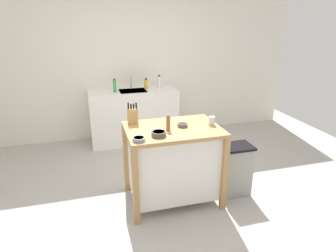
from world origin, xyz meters
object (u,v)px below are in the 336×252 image
(bottle_hand_soap, at_px, (159,82))
(bowl_stoneware_deep, at_px, (183,125))
(bowl_ceramic_wide, at_px, (139,139))
(drinking_cup, at_px, (212,121))
(sink_faucet, at_px, (131,82))
(kitchen_island, at_px, (173,160))
(pepper_grinder, at_px, (168,123))
(knife_block, at_px, (133,116))
(trash_bin, at_px, (235,169))
(bottle_spray_cleaner, at_px, (115,86))
(bottle_dish_soap, at_px, (146,84))
(bowl_ceramic_small, at_px, (159,134))

(bottle_hand_soap, bearing_deg, bowl_stoneware_deep, -96.58)
(bowl_stoneware_deep, bearing_deg, bowl_ceramic_wide, -153.59)
(bowl_ceramic_wide, xyz_separation_m, drinking_cup, (0.86, 0.24, 0.03))
(sink_faucet, height_order, bottle_hand_soap, bottle_hand_soap)
(drinking_cup, distance_m, bottle_hand_soap, 1.98)
(kitchen_island, relative_size, drinking_cup, 10.61)
(bowl_ceramic_wide, bearing_deg, pepper_grinder, 29.87)
(knife_block, relative_size, trash_bin, 0.39)
(kitchen_island, relative_size, bottle_hand_soap, 4.55)
(kitchen_island, distance_m, trash_bin, 0.78)
(bowl_stoneware_deep, height_order, sink_faucet, sink_faucet)
(bottle_spray_cleaner, relative_size, bottle_dish_soap, 1.22)
(knife_block, height_order, bowl_stoneware_deep, knife_block)
(kitchen_island, xyz_separation_m, trash_bin, (0.75, -0.08, -0.18))
(kitchen_island, height_order, bowl_ceramic_wide, bowl_ceramic_wide)
(knife_block, relative_size, bowl_ceramic_small, 1.63)
(kitchen_island, bearing_deg, bottle_dish_soap, 86.97)
(drinking_cup, height_order, pepper_grinder, pepper_grinder)
(bowl_ceramic_small, distance_m, pepper_grinder, 0.20)
(trash_bin, bearing_deg, sink_faucet, 112.75)
(trash_bin, relative_size, bottle_hand_soap, 2.79)
(kitchen_island, distance_m, bowl_ceramic_wide, 0.65)
(trash_bin, bearing_deg, bottle_spray_cleaner, 121.73)
(bottle_hand_soap, bearing_deg, kitchen_island, -99.79)
(bowl_stoneware_deep, distance_m, bottle_dish_soap, 1.93)
(bowl_ceramic_small, bearing_deg, bottle_dish_soap, 81.72)
(trash_bin, height_order, bottle_dish_soap, bottle_dish_soap)
(bowl_ceramic_small, height_order, bottle_spray_cleaner, bottle_spray_cleaner)
(bowl_ceramic_small, distance_m, drinking_cup, 0.67)
(drinking_cup, relative_size, bottle_spray_cleaner, 0.44)
(kitchen_island, bearing_deg, bowl_ceramic_small, -136.98)
(pepper_grinder, bearing_deg, bowl_stoneware_deep, 19.10)
(bottle_dish_soap, bearing_deg, sink_faucet, 155.71)
(sink_faucet, bearing_deg, trash_bin, -67.25)
(bowl_stoneware_deep, distance_m, bowl_ceramic_wide, 0.60)
(bowl_ceramic_small, height_order, drinking_cup, drinking_cup)
(kitchen_island, bearing_deg, sink_faucet, 93.77)
(sink_faucet, bearing_deg, bowl_ceramic_small, -91.87)
(kitchen_island, height_order, bowl_stoneware_deep, bowl_stoneware_deep)
(kitchen_island, distance_m, sink_faucet, 2.11)
(knife_block, relative_size, pepper_grinder, 1.32)
(bottle_dish_soap, bearing_deg, knife_block, -106.57)
(bottle_hand_soap, relative_size, bottle_spray_cleaner, 1.01)
(drinking_cup, height_order, sink_faucet, sink_faucet)
(knife_block, bearing_deg, bottle_hand_soap, 66.54)
(bowl_stoneware_deep, xyz_separation_m, bottle_hand_soap, (0.22, 1.95, 0.08))
(sink_faucet, height_order, bottle_spray_cleaner, bottle_spray_cleaner)
(kitchen_island, xyz_separation_m, bottle_dish_soap, (0.10, 1.93, 0.48))
(kitchen_island, distance_m, bottle_hand_soap, 2.04)
(pepper_grinder, height_order, bottle_spray_cleaner, bottle_spray_cleaner)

